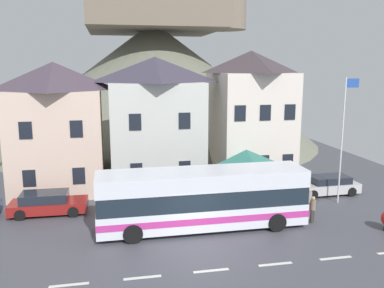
{
  "coord_description": "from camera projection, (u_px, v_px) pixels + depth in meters",
  "views": [
    {
      "loc": [
        -4.1,
        -17.93,
        8.82
      ],
      "look_at": [
        0.72,
        5.82,
        4.18
      ],
      "focal_mm": 38.16,
      "sensor_mm": 36.0,
      "label": 1
    }
  ],
  "objects": [
    {
      "name": "pedestrian_01",
      "position": [
        309.0,
        199.0,
        24.54
      ],
      "size": [
        0.35,
        0.35,
        1.61
      ],
      "color": "black",
      "rests_on": "ground_plane"
    },
    {
      "name": "pedestrian_00",
      "position": [
        313.0,
        208.0,
        23.21
      ],
      "size": [
        0.32,
        0.32,
        1.56
      ],
      "color": "#38332D",
      "rests_on": "ground_plane"
    },
    {
      "name": "townhouse_02",
      "position": [
        250.0,
        116.0,
        31.79
      ],
      "size": [
        5.55,
        6.43,
        9.97
      ],
      "color": "silver",
      "rests_on": "ground_plane"
    },
    {
      "name": "public_bench",
      "position": [
        234.0,
        187.0,
        28.63
      ],
      "size": [
        1.41,
        0.48,
        0.87
      ],
      "color": "#473828",
      "rests_on": "ground_plane"
    },
    {
      "name": "hilltop_castle",
      "position": [
        154.0,
        76.0,
        47.37
      ],
      "size": [
        37.62,
        37.62,
        20.84
      ],
      "color": "slate",
      "rests_on": "ground_plane"
    },
    {
      "name": "ground_plane",
      "position": [
        201.0,
        252.0,
        19.72
      ],
      "size": [
        40.0,
        60.0,
        0.07
      ],
      "color": "#484951"
    },
    {
      "name": "transit_bus",
      "position": [
        203.0,
        199.0,
        22.25
      ],
      "size": [
        11.44,
        2.74,
        3.28
      ],
      "rotation": [
        0.0,
        0.0,
        -0.0
      ],
      "color": "silver",
      "rests_on": "ground_plane"
    },
    {
      "name": "bus_shelter",
      "position": [
        246.0,
        158.0,
        26.42
      ],
      "size": [
        3.6,
        3.6,
        3.51
      ],
      "color": "#473D33",
      "rests_on": "ground_plane"
    },
    {
      "name": "townhouse_01",
      "position": [
        156.0,
        123.0,
        29.81
      ],
      "size": [
        6.64,
        5.23,
        9.47
      ],
      "color": "silver",
      "rests_on": "ground_plane"
    },
    {
      "name": "parked_car_00",
      "position": [
        327.0,
        185.0,
        28.45
      ],
      "size": [
        4.43,
        1.98,
        1.3
      ],
      "rotation": [
        0.0,
        0.0,
        3.16
      ],
      "color": "silver",
      "rests_on": "ground_plane"
    },
    {
      "name": "parked_car_01",
      "position": [
        48.0,
        203.0,
        24.64
      ],
      "size": [
        4.56,
        2.03,
        1.34
      ],
      "rotation": [
        0.0,
        0.0,
        -0.02
      ],
      "color": "maroon",
      "rests_on": "ground_plane"
    },
    {
      "name": "townhouse_00",
      "position": [
        57.0,
        128.0,
        28.57
      ],
      "size": [
        6.18,
        5.4,
        9.11
      ],
      "color": "beige",
      "rests_on": "ground_plane"
    },
    {
      "name": "flagpole",
      "position": [
        343.0,
        133.0,
        25.89
      ],
      "size": [
        0.95,
        0.1,
        8.12
      ],
      "color": "silver",
      "rests_on": "ground_plane"
    }
  ]
}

